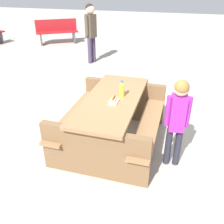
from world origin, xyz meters
name	(u,v)px	position (x,y,z in m)	size (l,w,h in m)	color
ground_plane	(112,141)	(0.00, 0.00, 0.00)	(30.00, 30.00, 0.00)	#ADA599
picnic_table	(112,117)	(0.00, 0.00, 0.44)	(1.85, 1.46, 0.75)	olive
soda_bottle	(122,89)	(-0.10, 0.12, 0.86)	(0.08, 0.08, 0.25)	yellow
hotdog_tray	(114,100)	(0.12, 0.06, 0.78)	(0.18, 0.11, 0.08)	white
child_in_coat	(178,113)	(0.31, 0.92, 0.80)	(0.20, 0.31, 1.24)	#262633
park_bench_mid	(57,31)	(-5.56, -3.50, 0.45)	(1.10, 1.50, 0.85)	maroon
bystander_adult	(91,26)	(-3.71, -1.54, 1.03)	(0.37, 0.31, 1.61)	#3F334C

